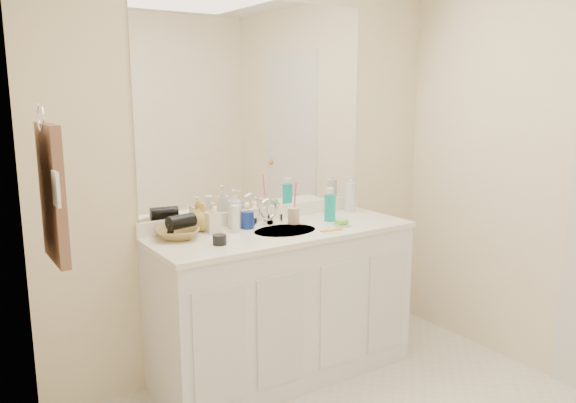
{
  "coord_description": "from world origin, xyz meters",
  "views": [
    {
      "loc": [
        -1.67,
        -1.56,
        1.65
      ],
      "look_at": [
        0.0,
        0.97,
        1.05
      ],
      "focal_mm": 35.0,
      "sensor_mm": 36.0,
      "label": 1
    }
  ],
  "objects": [
    {
      "name": "countertop",
      "position": [
        0.0,
        1.02,
        0.86
      ],
      "size": [
        1.52,
        0.57,
        0.03
      ],
      "primitive_type": "cube",
      "color": "white",
      "rests_on": "vanity_cabinet"
    },
    {
      "name": "clear_pump_bottle",
      "position": [
        0.62,
        1.19,
        0.97
      ],
      "size": [
        0.09,
        0.09,
        0.19
      ],
      "primitive_type": "cylinder",
      "rotation": [
        0.0,
        0.0,
        -0.31
      ],
      "color": "silver",
      "rests_on": "countertop"
    },
    {
      "name": "tan_cup",
      "position": [
        0.13,
        1.11,
        0.93
      ],
      "size": [
        0.07,
        0.07,
        0.09
      ],
      "primitive_type": "cylinder",
      "rotation": [
        0.0,
        0.0,
        -0.07
      ],
      "color": "beige",
      "rests_on": "countertop"
    },
    {
      "name": "wicker_basket",
      "position": [
        -0.57,
        1.17,
        0.91
      ],
      "size": [
        0.3,
        0.3,
        0.06
      ],
      "primitive_type": "imported",
      "rotation": [
        0.0,
        0.0,
        -0.38
      ],
      "color": "olive",
      "rests_on": "countertop"
    },
    {
      "name": "orange_comb",
      "position": [
        0.21,
        0.85,
        0.88
      ],
      "size": [
        0.13,
        0.04,
        0.01
      ],
      "primitive_type": "cube",
      "rotation": [
        0.0,
        0.0,
        -0.12
      ],
      "color": "orange",
      "rests_on": "countertop"
    },
    {
      "name": "soap_bottle_cream",
      "position": [
        -0.36,
        1.19,
        0.96
      ],
      "size": [
        0.08,
        0.08,
        0.17
      ],
      "primitive_type": "imported",
      "rotation": [
        0.0,
        0.0,
        0.0
      ],
      "color": "beige",
      "rests_on": "countertop"
    },
    {
      "name": "green_soap",
      "position": [
        0.33,
        0.91,
        0.9
      ],
      "size": [
        0.06,
        0.05,
        0.02
      ],
      "primitive_type": "cube",
      "rotation": [
        0.0,
        0.0,
        -0.0
      ],
      "color": "#6FE036",
      "rests_on": "soap_dish"
    },
    {
      "name": "wall_back",
      "position": [
        0.0,
        1.3,
        1.2
      ],
      "size": [
        2.6,
        0.02,
        2.4
      ],
      "primitive_type": "cube",
      "color": "#F6E7C1",
      "rests_on": "floor"
    },
    {
      "name": "extra_white_bottle",
      "position": [
        -0.25,
        1.12,
        0.96
      ],
      "size": [
        0.06,
        0.06,
        0.15
      ],
      "primitive_type": "cylinder",
      "rotation": [
        0.0,
        0.0,
        -0.31
      ],
      "color": "white",
      "rests_on": "countertop"
    },
    {
      "name": "soap_dish",
      "position": [
        0.33,
        0.91,
        0.89
      ],
      "size": [
        0.11,
        0.1,
        0.01
      ],
      "primitive_type": "cube",
      "rotation": [
        0.0,
        0.0,
        -0.33
      ],
      "color": "silver",
      "rests_on": "countertop"
    },
    {
      "name": "hair_dryer",
      "position": [
        -0.55,
        1.17,
        0.97
      ],
      "size": [
        0.16,
        0.11,
        0.08
      ],
      "primitive_type": "cylinder",
      "rotation": [
        0.0,
        1.57,
        0.21
      ],
      "color": "black",
      "rests_on": "wicker_basket"
    },
    {
      "name": "switch_plate",
      "position": [
        -1.27,
        0.57,
        1.3
      ],
      "size": [
        0.01,
        0.08,
        0.13
      ],
      "primitive_type": "cube",
      "color": "white",
      "rests_on": "wall_left"
    },
    {
      "name": "sink_basin",
      "position": [
        0.0,
        1.0,
        0.87
      ],
      "size": [
        0.37,
        0.37,
        0.02
      ],
      "primitive_type": "cylinder",
      "color": "beige",
      "rests_on": "countertop"
    },
    {
      "name": "mirror",
      "position": [
        0.0,
        1.29,
        1.56
      ],
      "size": [
        1.48,
        0.01,
        1.2
      ],
      "primitive_type": "cube",
      "color": "white",
      "rests_on": "wall_back"
    },
    {
      "name": "blue_mug",
      "position": [
        -0.15,
        1.16,
        0.93
      ],
      "size": [
        0.09,
        0.09,
        0.1
      ],
      "primitive_type": "cylinder",
      "rotation": [
        0.0,
        0.0,
        0.42
      ],
      "color": "navy",
      "rests_on": "countertop"
    },
    {
      "name": "wall_left",
      "position": [
        -1.3,
        0.0,
        1.2
      ],
      "size": [
        0.02,
        2.6,
        2.4
      ],
      "primitive_type": "cube",
      "color": "#F6E7C1",
      "rests_on": "floor"
    },
    {
      "name": "dark_jar",
      "position": [
        -0.44,
        0.94,
        0.91
      ],
      "size": [
        0.09,
        0.09,
        0.05
      ],
      "primitive_type": "cylinder",
      "rotation": [
        0.0,
        0.0,
        0.36
      ],
      "color": "black",
      "rests_on": "countertop"
    },
    {
      "name": "soap_bottle_yellow",
      "position": [
        -0.38,
        1.25,
        0.96
      ],
      "size": [
        0.13,
        0.13,
        0.16
      ],
      "primitive_type": "imported",
      "rotation": [
        0.0,
        0.0,
        -0.06
      ],
      "color": "#DABE54",
      "rests_on": "countertop"
    },
    {
      "name": "toothbrush",
      "position": [
        0.14,
        1.11,
        1.03
      ],
      "size": [
        0.01,
        0.04,
        0.2
      ],
      "primitive_type": "cylinder",
      "rotation": [
        0.14,
        0.0,
        -0.08
      ],
      "color": "#FF437C",
      "rests_on": "tan_cup"
    },
    {
      "name": "hand_towel",
      "position": [
        -1.25,
        0.77,
        1.25
      ],
      "size": [
        0.04,
        0.32,
        0.55
      ],
      "primitive_type": "cube",
      "color": "brown",
      "rests_on": "towel_ring"
    },
    {
      "name": "towel_ring",
      "position": [
        -1.27,
        0.77,
        1.55
      ],
      "size": [
        0.01,
        0.11,
        0.11
      ],
      "primitive_type": "torus",
      "rotation": [
        0.0,
        1.57,
        0.0
      ],
      "color": "silver",
      "rests_on": "wall_left"
    },
    {
      "name": "vanity_cabinet",
      "position": [
        0.0,
        1.02,
        0.42
      ],
      "size": [
        1.5,
        0.55,
        0.85
      ],
      "primitive_type": "cube",
      "color": "white",
      "rests_on": "floor"
    },
    {
      "name": "backsplash",
      "position": [
        0.0,
        1.29,
        0.92
      ],
      "size": [
        1.52,
        0.03,
        0.08
      ],
      "primitive_type": "cube",
      "color": "white",
      "rests_on": "countertop"
    },
    {
      "name": "faucet",
      "position": [
        0.0,
        1.18,
        0.94
      ],
      "size": [
        0.02,
        0.02,
        0.11
      ],
      "primitive_type": "cylinder",
      "color": "silver",
      "rests_on": "countertop"
    },
    {
      "name": "soap_bottle_white",
      "position": [
        -0.21,
        1.21,
        0.99
      ],
      "size": [
        0.11,
        0.11,
        0.22
      ],
      "primitive_type": "imported",
      "rotation": [
        0.0,
        0.0,
        0.32
      ],
      "color": "silver",
      "rests_on": "countertop"
    },
    {
      "name": "mouthwash_bottle",
      "position": [
        0.36,
        1.06,
        0.96
      ],
      "size": [
        0.07,
        0.07,
        0.16
      ],
      "primitive_type": "cylinder",
      "rotation": [
        0.0,
        0.0,
        -0.06
      ],
      "color": "#0DA49E",
      "rests_on": "countertop"
    }
  ]
}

